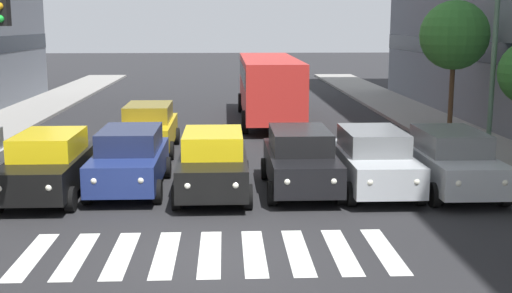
# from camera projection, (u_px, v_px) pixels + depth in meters

# --- Properties ---
(ground_plane) EXTENTS (180.00, 180.00, 0.00)m
(ground_plane) POSITION_uv_depth(u_px,v_px,m) (210.00, 253.00, 13.45)
(ground_plane) COLOR #262628
(crosswalk_markings) EXTENTS (7.65, 2.80, 0.01)m
(crosswalk_markings) POSITION_uv_depth(u_px,v_px,m) (210.00, 253.00, 13.45)
(crosswalk_markings) COLOR silver
(crosswalk_markings) RESTS_ON ground_plane
(car_0) EXTENTS (2.02, 4.44, 1.72)m
(car_0) POSITION_uv_depth(u_px,v_px,m) (451.00, 161.00, 18.17)
(car_0) COLOR #B2B7BC
(car_0) RESTS_ON ground_plane
(car_1) EXTENTS (2.02, 4.44, 1.72)m
(car_1) POSITION_uv_depth(u_px,v_px,m) (373.00, 160.00, 18.25)
(car_1) COLOR #B2B7BC
(car_1) RESTS_ON ground_plane
(car_2) EXTENTS (2.02, 4.44, 1.72)m
(car_2) POSITION_uv_depth(u_px,v_px,m) (300.00, 160.00, 18.33)
(car_2) COLOR black
(car_2) RESTS_ON ground_plane
(car_3) EXTENTS (2.02, 4.44, 1.72)m
(car_3) POSITION_uv_depth(u_px,v_px,m) (213.00, 163.00, 17.92)
(car_3) COLOR black
(car_3) RESTS_ON ground_plane
(car_4) EXTENTS (2.02, 4.44, 1.72)m
(car_4) POSITION_uv_depth(u_px,v_px,m) (130.00, 159.00, 18.41)
(car_4) COLOR navy
(car_4) RESTS_ON ground_plane
(car_5) EXTENTS (2.02, 4.44, 1.72)m
(car_5) POSITION_uv_depth(u_px,v_px,m) (49.00, 165.00, 17.68)
(car_5) COLOR black
(car_5) RESTS_ON ground_plane
(car_row2_0) EXTENTS (2.02, 4.44, 1.72)m
(car_row2_0) POSITION_uv_depth(u_px,v_px,m) (148.00, 127.00, 23.91)
(car_row2_0) COLOR gold
(car_row2_0) RESTS_ON ground_plane
(bus_behind_traffic) EXTENTS (2.78, 10.50, 3.00)m
(bus_behind_traffic) POSITION_uv_depth(u_px,v_px,m) (269.00, 82.00, 31.18)
(bus_behind_traffic) COLOR red
(bus_behind_traffic) RESTS_ON ground_plane
(street_lamp_left) EXTENTS (3.46, 0.28, 7.88)m
(street_lamp_left) POSITION_uv_depth(u_px,v_px,m) (480.00, 11.00, 20.44)
(street_lamp_left) COLOR #4C6B56
(street_lamp_left) RESTS_ON sidewalk_left
(street_tree_2) EXTENTS (2.80, 2.80, 5.38)m
(street_tree_2) POSITION_uv_depth(u_px,v_px,m) (454.00, 35.00, 26.60)
(street_tree_2) COLOR #513823
(street_tree_2) RESTS_ON sidewalk_left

